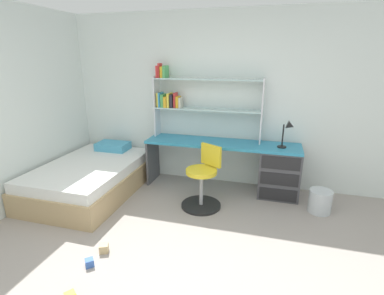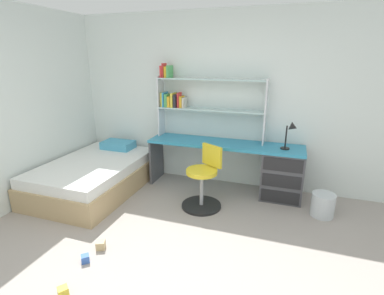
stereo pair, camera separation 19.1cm
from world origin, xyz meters
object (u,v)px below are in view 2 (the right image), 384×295
toy_block_yellow_1 (63,292)px  toy_block_blue_2 (85,259)px  toy_block_natural_0 (101,245)px  bookshelf_hutch (195,97)px  swivel_chair (203,183)px  desk (265,168)px  waste_bin (323,205)px  desk_lamp (291,131)px  bed_platform (95,175)px

toy_block_yellow_1 → toy_block_blue_2: bearing=103.7°
toy_block_natural_0 → toy_block_blue_2: size_ratio=1.16×
bookshelf_hutch → swivel_chair: bearing=-64.0°
toy_block_natural_0 → toy_block_yellow_1: bearing=-82.6°
swivel_chair → toy_block_yellow_1: 1.96m
desk → toy_block_blue_2: desk is taller
bookshelf_hutch → toy_block_yellow_1: size_ratio=20.29×
waste_bin → toy_block_blue_2: 2.78m
swivel_chair → waste_bin: swivel_chair is taller
desk_lamp → toy_block_natural_0: desk_lamp is taller
toy_block_yellow_1 → bookshelf_hutch: bearing=83.4°
bookshelf_hutch → toy_block_blue_2: (-0.39, -2.15, -1.29)m
bed_platform → desk_lamp: bearing=12.2°
desk → toy_block_yellow_1: bearing=-119.6°
desk_lamp → toy_block_natural_0: bearing=-135.1°
bed_platform → toy_block_blue_2: bed_platform is taller
desk_lamp → toy_block_yellow_1: 3.03m
desk_lamp → toy_block_blue_2: 2.80m
desk → waste_bin: desk is taller
desk → swivel_chair: bearing=-140.4°
toy_block_natural_0 → toy_block_yellow_1: size_ratio=1.10×
toy_block_natural_0 → toy_block_yellow_1: toy_block_natural_0 is taller
toy_block_natural_0 → swivel_chair: bearing=58.7°
desk_lamp → bookshelf_hutch: bearing=171.9°
desk → toy_block_yellow_1: desk is taller
desk → desk_lamp: (0.29, -0.06, 0.57)m
toy_block_natural_0 → waste_bin: bearing=33.4°
bookshelf_hutch → desk_lamp: bookshelf_hutch is taller
toy_block_natural_0 → toy_block_blue_2: 0.22m
bookshelf_hutch → toy_block_natural_0: bookshelf_hutch is taller
toy_block_natural_0 → desk: bearing=51.1°
desk → bookshelf_hutch: 1.42m
bookshelf_hutch → toy_block_yellow_1: 2.87m
desk → toy_block_blue_2: (-1.47, -2.02, -0.37)m
desk → bookshelf_hutch: size_ratio=1.38×
desk → bed_platform: bearing=-165.0°
waste_bin → desk: bearing=154.9°
desk → toy_block_natural_0: (-1.45, -1.80, -0.36)m
waste_bin → bookshelf_hutch: bearing=165.2°
desk → bed_platform: 2.46m
bed_platform → toy_block_blue_2: size_ratio=24.31×
toy_block_natural_0 → toy_block_blue_2: (-0.02, -0.22, -0.01)m
bookshelf_hutch → waste_bin: 2.22m
toy_block_yellow_1 → toy_block_blue_2: size_ratio=1.05×
swivel_chair → bookshelf_hutch: bearing=116.0°
swivel_chair → toy_block_yellow_1: size_ratio=10.37×
bookshelf_hutch → toy_block_natural_0: bearing=-101.0°
swivel_chair → bed_platform: bearing=-178.7°
bookshelf_hutch → desk_lamp: 1.43m
toy_block_yellow_1 → toy_block_natural_0: bearing=97.4°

